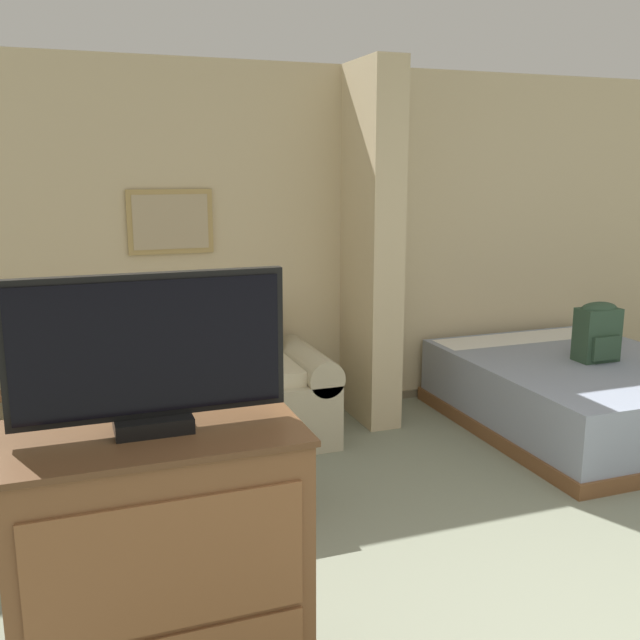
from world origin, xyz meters
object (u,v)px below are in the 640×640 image
Objects in this scene: couch at (187,399)px; bed at (580,392)px; coffee_table at (234,447)px; backpack at (598,331)px; tv_dresser at (161,580)px; tv at (150,353)px; table_lamp at (1,338)px.

couch is 0.99× the size of bed.
coffee_table is 2.74m from bed.
backpack is (2.84, -0.65, 0.39)m from couch.
coffee_table is 0.68× the size of tv_dresser.
tv reaches higher than bed.
backpack is (0.07, -0.05, 0.47)m from bed.
tv is (0.62, -2.49, 0.47)m from table_lamp.
backpack is at bearing -12.85° from couch.
couch is 2.94m from backpack.
couch is at bearing -2.11° from table_lamp.
table_lamp reaches higher than bed.
table_lamp is 0.44× the size of tv_dresser.
coffee_table is 1.75m from tv.
backpack reaches higher than couch.
couch is 2.50m from tv_dresser.
bed is (3.88, -0.64, -0.58)m from table_lamp.
couch is at bearing 78.65° from tv.
coffee_table is (0.07, -1.07, 0.05)m from couch.
couch is 4.54× the size of backpack.
bed is at bearing -9.34° from table_lamp.
tv reaches higher than coffee_table.
backpack reaches higher than coffee_table.
table_lamp is at bearing 104.07° from tv.
tv is 3.89m from bed.
tv_dresser reaches higher than table_lamp.
couch is 2.72× the size of coffee_table.
couch is 2.28× the size of tv.
tv_dresser reaches higher than coffee_table.
backpack is (3.33, 1.80, 0.20)m from tv_dresser.
tv_dresser is 3.79m from backpack.
bed is 0.48m from backpack.
bed is at bearing 9.95° from coffee_table.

